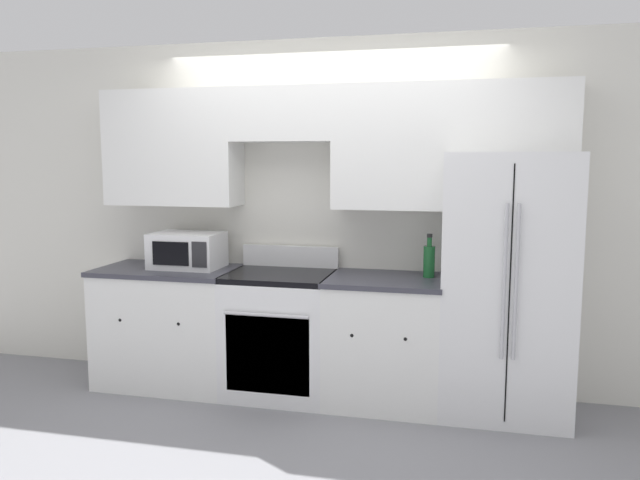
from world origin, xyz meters
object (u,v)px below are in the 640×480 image
Objects in this scene: oven_range at (280,333)px; refrigerator at (506,284)px; bottle at (429,260)px; microwave at (187,250)px.

oven_range is 0.60× the size of refrigerator.
refrigerator is at bearing 2.12° from oven_range.
oven_range is at bearing -175.16° from bottle.
bottle is (-0.52, 0.03, 0.14)m from refrigerator.
microwave is 1.80m from bottle.
refrigerator reaches higher than bottle.
refrigerator is (1.58, 0.06, 0.43)m from oven_range.
refrigerator is 2.33m from microwave.
refrigerator reaches higher than microwave.
microwave reaches higher than oven_range.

